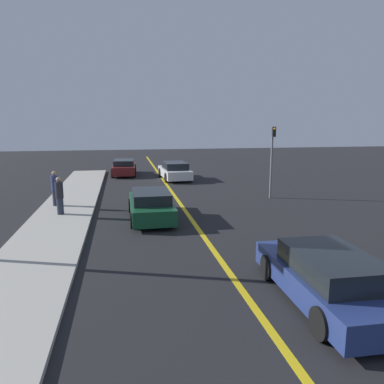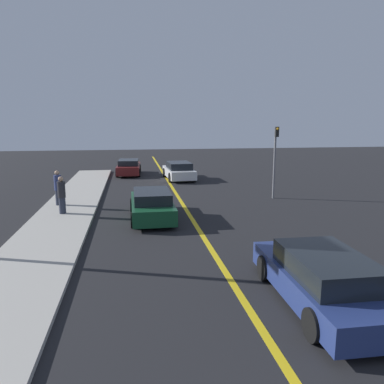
# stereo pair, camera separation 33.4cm
# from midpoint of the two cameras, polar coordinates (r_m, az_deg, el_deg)

# --- Properties ---
(road_center_line) EXTENTS (0.20, 60.00, 0.01)m
(road_center_line) POSITION_cam_midpoint_polar(r_m,az_deg,el_deg) (17.20, 0.35, -3.80)
(road_center_line) COLOR gold
(road_center_line) RESTS_ON ground_plane
(sidewalk_left) EXTENTS (2.66, 34.62, 0.14)m
(sidewalk_left) POSITION_cam_midpoint_polar(r_m,az_deg,el_deg) (16.56, -19.23, -4.75)
(sidewalk_left) COLOR #ADA89E
(sidewalk_left) RESTS_ON ground_plane
(car_near_right_lane) EXTENTS (2.04, 4.81, 1.32)m
(car_near_right_lane) POSITION_cam_midpoint_polar(r_m,az_deg,el_deg) (9.67, 20.16, -12.34)
(car_near_right_lane) COLOR navy
(car_near_right_lane) RESTS_ON ground_plane
(car_ahead_center) EXTENTS (1.94, 4.51, 1.31)m
(car_ahead_center) POSITION_cam_midpoint_polar(r_m,az_deg,el_deg) (16.82, -5.57, -1.96)
(car_ahead_center) COLOR #144728
(car_ahead_center) RESTS_ON ground_plane
(car_far_distant) EXTENTS (2.15, 4.56, 1.31)m
(car_far_distant) POSITION_cam_midpoint_polar(r_m,az_deg,el_deg) (28.20, -1.68, 3.25)
(car_far_distant) COLOR silver
(car_far_distant) RESTS_ON ground_plane
(car_parked_left_lot) EXTENTS (2.05, 4.35, 1.26)m
(car_parked_left_lot) POSITION_cam_midpoint_polar(r_m,az_deg,el_deg) (30.91, -9.31, 3.74)
(car_parked_left_lot) COLOR maroon
(car_parked_left_lot) RESTS_ON ground_plane
(pedestrian_near_curb) EXTENTS (0.35, 0.35, 1.72)m
(pedestrian_near_curb) POSITION_cam_midpoint_polar(r_m,az_deg,el_deg) (18.04, -18.75, -0.45)
(pedestrian_near_curb) COLOR #282D3D
(pedestrian_near_curb) RESTS_ON sidewalk_left
(pedestrian_mid_group) EXTENTS (0.35, 0.35, 1.76)m
(pedestrian_mid_group) POSITION_cam_midpoint_polar(r_m,az_deg,el_deg) (19.95, -19.31, 0.61)
(pedestrian_mid_group) COLOR #282D3D
(pedestrian_mid_group) RESTS_ON sidewalk_left
(traffic_light) EXTENTS (0.18, 0.40, 4.02)m
(traffic_light) POSITION_cam_midpoint_polar(r_m,az_deg,el_deg) (21.45, 12.98, 5.52)
(traffic_light) COLOR slate
(traffic_light) RESTS_ON ground_plane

